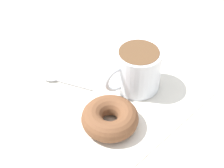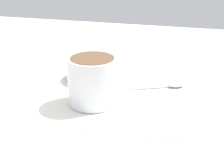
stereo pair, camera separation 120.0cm
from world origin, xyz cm
name	(u,v)px [view 1 (the left image)]	position (x,y,z in cm)	size (l,w,h in cm)	color
ground_plane	(111,96)	(0.00, 0.00, -1.00)	(120.00, 120.00, 2.00)	beige
napkin	(112,92)	(-0.08, 0.07, 0.15)	(31.00, 31.00, 0.30)	white
coffee_cup	(137,69)	(-4.88, 2.38, 4.85)	(12.49, 9.16, 8.80)	silver
donut	(110,118)	(6.51, 6.31, 2.26)	(10.60, 10.60, 3.92)	brown
spoon	(56,79)	(6.13, -10.54, 0.71)	(6.12, 10.96, 0.90)	silver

